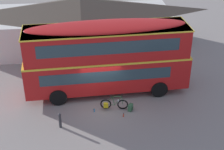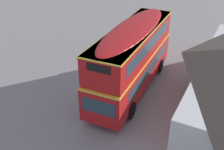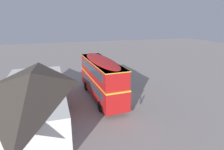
{
  "view_description": "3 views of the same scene",
  "coord_description": "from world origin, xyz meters",
  "px_view_note": "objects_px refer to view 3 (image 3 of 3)",
  "views": [
    {
      "loc": [
        -1.02,
        -18.11,
        12.39
      ],
      "look_at": [
        0.64,
        -0.53,
        2.24
      ],
      "focal_mm": 54.7,
      "sensor_mm": 36.0,
      "label": 1
    },
    {
      "loc": [
        15.9,
        7.7,
        10.52
      ],
      "look_at": [
        1.75,
        0.34,
        1.49
      ],
      "focal_mm": 42.84,
      "sensor_mm": 36.0,
      "label": 2
    },
    {
      "loc": [
        -19.59,
        6.44,
        9.05
      ],
      "look_at": [
        1.68,
        -0.39,
        2.37
      ],
      "focal_mm": 29.77,
      "sensor_mm": 36.0,
      "label": 3
    }
  ],
  "objects_px": {
    "touring_bicycle": "(118,92)",
    "water_bottle_blue_sports": "(123,98)",
    "backpack_on_ground": "(117,90)",
    "double_decker_bus": "(102,77)",
    "kerb_bollard": "(141,100)",
    "water_bottle_red_squeeze": "(123,92)"
  },
  "relations": [
    {
      "from": "water_bottle_red_squeeze",
      "to": "backpack_on_ground",
      "type": "bearing_deg",
      "value": 50.1
    },
    {
      "from": "touring_bicycle",
      "to": "double_decker_bus",
      "type": "bearing_deg",
      "value": 95.13
    },
    {
      "from": "water_bottle_red_squeeze",
      "to": "kerb_bollard",
      "type": "bearing_deg",
      "value": -170.37
    },
    {
      "from": "touring_bicycle",
      "to": "water_bottle_red_squeeze",
      "type": "distance_m",
      "value": 1.04
    },
    {
      "from": "backpack_on_ground",
      "to": "kerb_bollard",
      "type": "distance_m",
      "value": 4.42
    },
    {
      "from": "touring_bicycle",
      "to": "water_bottle_blue_sports",
      "type": "xyz_separation_m",
      "value": [
        -1.19,
        -0.2,
        -0.25
      ]
    },
    {
      "from": "water_bottle_blue_sports",
      "to": "double_decker_bus",
      "type": "bearing_deg",
      "value": 67.23
    },
    {
      "from": "double_decker_bus",
      "to": "water_bottle_red_squeeze",
      "type": "height_order",
      "value": "double_decker_bus"
    },
    {
      "from": "double_decker_bus",
      "to": "water_bottle_red_squeeze",
      "type": "relative_size",
      "value": 42.08
    },
    {
      "from": "double_decker_bus",
      "to": "water_bottle_blue_sports",
      "type": "relative_size",
      "value": 42.49
    },
    {
      "from": "water_bottle_blue_sports",
      "to": "water_bottle_red_squeeze",
      "type": "bearing_deg",
      "value": -21.09
    },
    {
      "from": "kerb_bollard",
      "to": "backpack_on_ground",
      "type": "bearing_deg",
      "value": 16.29
    },
    {
      "from": "backpack_on_ground",
      "to": "water_bottle_red_squeeze",
      "type": "bearing_deg",
      "value": -129.9
    },
    {
      "from": "double_decker_bus",
      "to": "kerb_bollard",
      "type": "xyz_separation_m",
      "value": [
        -3.0,
        -3.66,
        -2.15
      ]
    },
    {
      "from": "touring_bicycle",
      "to": "backpack_on_ground",
      "type": "height_order",
      "value": "touring_bicycle"
    },
    {
      "from": "backpack_on_ground",
      "to": "water_bottle_red_squeeze",
      "type": "relative_size",
      "value": 1.98
    },
    {
      "from": "water_bottle_blue_sports",
      "to": "kerb_bollard",
      "type": "relative_size",
      "value": 0.26
    },
    {
      "from": "double_decker_bus",
      "to": "backpack_on_ground",
      "type": "bearing_deg",
      "value": -62.97
    },
    {
      "from": "touring_bicycle",
      "to": "water_bottle_blue_sports",
      "type": "bearing_deg",
      "value": -170.57
    },
    {
      "from": "water_bottle_red_squeeze",
      "to": "water_bottle_blue_sports",
      "type": "xyz_separation_m",
      "value": [
        -1.72,
        0.66,
        -0.0
      ]
    },
    {
      "from": "touring_bicycle",
      "to": "water_bottle_blue_sports",
      "type": "distance_m",
      "value": 1.23
    },
    {
      "from": "double_decker_bus",
      "to": "backpack_on_ground",
      "type": "height_order",
      "value": "double_decker_bus"
    }
  ]
}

